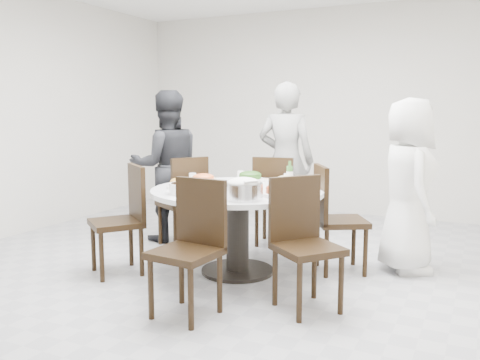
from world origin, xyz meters
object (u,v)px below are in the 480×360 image
at_px(chair_s, 185,250).
at_px(rice_bowl, 244,191).
at_px(chair_nw, 181,201).
at_px(soup_bowl, 187,188).
at_px(chair_n, 276,200).
at_px(chair_sw, 116,220).
at_px(diner_middle, 286,161).
at_px(beverage_bottle, 290,172).
at_px(chair_ne, 341,219).
at_px(chair_se, 308,245).
at_px(diner_left, 167,166).
at_px(diner_right, 408,186).
at_px(dining_table, 238,231).

distance_m(chair_s, rice_bowl, 0.68).
relative_size(chair_nw, soup_bowl, 3.33).
relative_size(chair_n, chair_sw, 1.00).
xyz_separation_m(chair_n, chair_s, (0.15, -2.05, 0.00)).
bearing_deg(rice_bowl, diner_middle, 100.87).
height_order(chair_n, beverage_bottle, beverage_bottle).
bearing_deg(chair_ne, soup_bowl, 97.90).
xyz_separation_m(chair_se, diner_middle, (-0.90, 1.91, 0.39)).
relative_size(chair_ne, diner_left, 0.58).
relative_size(chair_ne, diner_middle, 0.55).
xyz_separation_m(chair_sw, soup_bowl, (0.68, 0.08, 0.32)).
xyz_separation_m(chair_s, rice_bowl, (0.18, 0.56, 0.34)).
bearing_deg(diner_right, chair_n, 50.76).
xyz_separation_m(chair_sw, diner_middle, (0.86, 1.86, 0.39)).
bearing_deg(soup_bowl, chair_ne, 38.15).
xyz_separation_m(diner_left, soup_bowl, (0.94, -1.10, -0.02)).
bearing_deg(chair_sw, chair_n, 96.76).
distance_m(chair_se, beverage_bottle, 1.22).
relative_size(dining_table, diner_right, 0.98).
bearing_deg(beverage_bottle, chair_s, -97.43).
bearing_deg(chair_s, diner_middle, 99.38).
bearing_deg(soup_bowl, diner_middle, 84.02).
bearing_deg(diner_middle, beverage_bottle, 107.86).
xyz_separation_m(chair_s, soup_bowl, (-0.36, 0.60, 0.32)).
xyz_separation_m(chair_n, chair_se, (0.88, -1.58, 0.00)).
relative_size(chair_n, chair_nw, 1.00).
xyz_separation_m(chair_ne, chair_sw, (-1.75, -0.92, 0.00)).
xyz_separation_m(chair_ne, rice_bowl, (-0.53, -0.88, 0.34)).
bearing_deg(rice_bowl, diner_left, 142.27).
xyz_separation_m(chair_se, diner_left, (-2.03, 1.23, 0.34)).
xyz_separation_m(chair_se, rice_bowl, (-0.55, 0.09, 0.34)).
bearing_deg(chair_n, dining_table, 83.40).
xyz_separation_m(dining_table, chair_ne, (0.81, 0.43, 0.10)).
bearing_deg(soup_bowl, dining_table, 57.66).
relative_size(chair_s, diner_right, 0.62).
xyz_separation_m(diner_middle, rice_bowl, (0.35, -1.82, -0.05)).
bearing_deg(diner_left, soup_bowl, 87.78).
height_order(chair_ne, diner_right, diner_right).
relative_size(diner_right, diner_middle, 0.89).
bearing_deg(chair_se, diner_right, 17.57).
xyz_separation_m(dining_table, chair_sw, (-0.94, -0.49, 0.10)).
relative_size(chair_ne, beverage_bottle, 4.56).
distance_m(chair_ne, diner_right, 0.65).
bearing_deg(chair_s, soup_bowl, 126.02).
relative_size(diner_middle, rice_bowl, 5.85).
height_order(chair_nw, chair_s, same).
xyz_separation_m(diner_left, beverage_bottle, (1.50, -0.19, 0.04)).
bearing_deg(rice_bowl, chair_s, -107.45).
bearing_deg(chair_ne, diner_left, 52.39).
bearing_deg(diner_right, chair_sw, 92.02).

